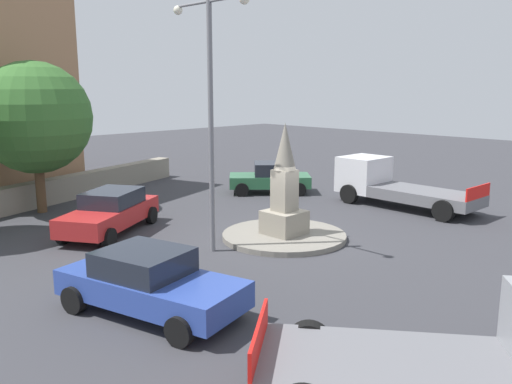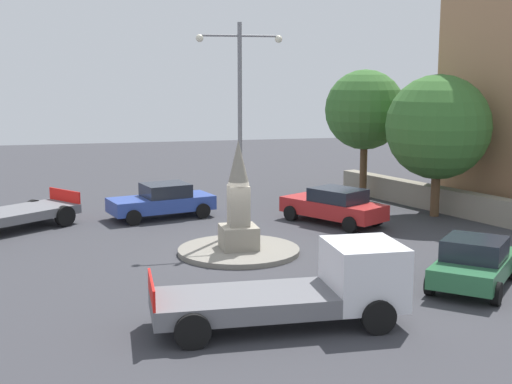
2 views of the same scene
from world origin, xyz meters
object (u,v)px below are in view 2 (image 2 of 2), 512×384
(car_red_parked_left, at_px, (334,205))
(streetlamp, at_px, (240,110))
(car_green_approaching, at_px, (474,262))
(tree_mid_cluster, at_px, (438,127))
(monument, at_px, (239,206))
(truck_white_passing, at_px, (309,288))
(car_blue_near_island, at_px, (162,200))
(tree_near_wall, at_px, (365,110))

(car_red_parked_left, bearing_deg, streetlamp, 15.36)
(car_green_approaching, relative_size, tree_mid_cluster, 0.66)
(monument, xyz_separation_m, truck_white_passing, (-0.25, 7.12, -0.74))
(car_green_approaching, height_order, car_blue_near_island, car_green_approaching)
(car_green_approaching, relative_size, tree_near_wall, 0.64)
(streetlamp, relative_size, car_green_approaching, 1.97)
(streetlamp, xyz_separation_m, tree_near_wall, (-7.53, -6.20, -0.43))
(truck_white_passing, xyz_separation_m, tree_mid_cluster, (-9.35, -11.34, 2.93))
(car_blue_near_island, relative_size, tree_near_wall, 0.74)
(monument, height_order, car_blue_near_island, monument)
(truck_white_passing, height_order, tree_mid_cluster, tree_mid_cluster)
(monument, xyz_separation_m, car_blue_near_island, (1.92, -6.64, -0.92))
(tree_near_wall, bearing_deg, streetlamp, 39.50)
(car_red_parked_left, bearing_deg, car_green_approaching, 96.14)
(car_red_parked_left, xyz_separation_m, truck_white_passing, (4.57, 10.90, 0.16))
(streetlamp, relative_size, tree_mid_cluster, 1.31)
(truck_white_passing, xyz_separation_m, tree_near_wall, (-7.90, -15.95, 3.44))
(car_blue_near_island, bearing_deg, tree_mid_cluster, 168.14)
(car_red_parked_left, relative_size, truck_white_passing, 0.75)
(monument, bearing_deg, streetlamp, -103.47)
(tree_mid_cluster, bearing_deg, streetlamp, 10.06)
(streetlamp, height_order, car_green_approaching, streetlamp)
(streetlamp, relative_size, truck_white_passing, 1.28)
(truck_white_passing, bearing_deg, car_blue_near_island, -81.04)
(car_red_parked_left, relative_size, tree_near_wall, 0.74)
(monument, distance_m, car_blue_near_island, 6.97)
(monument, xyz_separation_m, car_red_parked_left, (-4.83, -3.78, -0.90))
(monument, bearing_deg, tree_near_wall, -132.72)
(monument, height_order, streetlamp, streetlamp)
(monument, bearing_deg, car_blue_near_island, -73.91)
(monument, xyz_separation_m, tree_mid_cluster, (-9.61, -4.22, 2.19))
(monument, relative_size, car_green_approaching, 0.93)
(monument, relative_size, streetlamp, 0.47)
(car_blue_near_island, height_order, tree_mid_cluster, tree_mid_cluster)
(streetlamp, xyz_separation_m, car_red_parked_left, (-4.20, -1.15, -4.03))
(monument, distance_m, car_red_parked_left, 6.20)
(monument, distance_m, tree_mid_cluster, 10.72)
(car_blue_near_island, distance_m, tree_near_wall, 10.92)
(car_blue_near_island, height_order, tree_near_wall, tree_near_wall)
(monument, height_order, car_red_parked_left, monument)
(truck_white_passing, bearing_deg, tree_mid_cluster, -129.52)
(tree_mid_cluster, bearing_deg, monument, 23.72)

